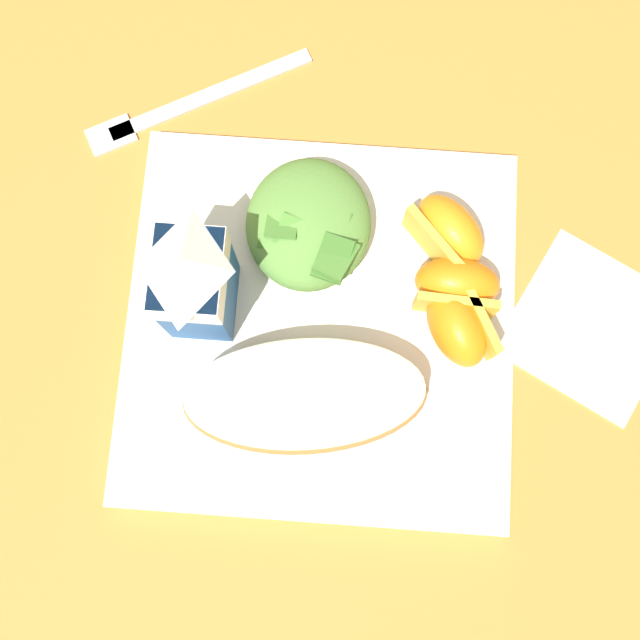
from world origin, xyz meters
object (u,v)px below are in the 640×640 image
object	(u,v)px
milk_carton	(193,281)
metal_fork	(182,106)
orange_wedge_middle	(457,286)
orange_wedge_rear	(448,232)
paper_napkin	(592,326)
white_plate	(320,325)
green_salad_pile	(308,224)
orange_wedge_front	(459,327)
cheesy_pizza_bread	(305,395)

from	to	relation	value
milk_carton	metal_fork	xyz separation A→B (m)	(0.16, 0.04, -0.07)
milk_carton	orange_wedge_middle	xyz separation A→B (m)	(0.02, -0.18, -0.04)
orange_wedge_rear	paper_napkin	world-z (taller)	orange_wedge_rear
white_plate	orange_wedge_rear	bearing A→B (deg)	-51.62
white_plate	paper_napkin	distance (m)	0.20
milk_carton	orange_wedge_rear	size ratio (longest dim) A/B	1.60
green_salad_pile	orange_wedge_middle	distance (m)	0.11
orange_wedge_front	white_plate	bearing A→B (deg)	90.03
white_plate	orange_wedge_rear	distance (m)	0.11
green_salad_pile	orange_wedge_middle	bearing A→B (deg)	-109.19
cheesy_pizza_bread	paper_napkin	xyz separation A→B (m)	(0.07, -0.21, -0.03)
milk_carton	orange_wedge_rear	world-z (taller)	milk_carton
metal_fork	white_plate	bearing A→B (deg)	-144.26
green_salad_pile	metal_fork	xyz separation A→B (m)	(0.10, 0.11, -0.03)
cheesy_pizza_bread	milk_carton	xyz separation A→B (m)	(0.06, 0.08, 0.04)
milk_carton	orange_wedge_rear	distance (m)	0.18
orange_wedge_front	metal_fork	bearing A→B (deg)	52.28
orange_wedge_rear	metal_fork	xyz separation A→B (m)	(0.10, 0.21, -0.03)
orange_wedge_front	paper_napkin	distance (m)	0.11
orange_wedge_rear	metal_fork	world-z (taller)	orange_wedge_rear
cheesy_pizza_bread	orange_wedge_middle	size ratio (longest dim) A/B	2.90
green_salad_pile	orange_wedge_middle	xyz separation A→B (m)	(-0.04, -0.11, -0.00)
paper_napkin	metal_fork	distance (m)	0.36
orange_wedge_rear	paper_napkin	xyz separation A→B (m)	(-0.05, -0.11, -0.03)
green_salad_pile	orange_wedge_front	bearing A→B (deg)	-121.30
paper_napkin	green_salad_pile	bearing A→B (deg)	76.41
green_salad_pile	metal_fork	bearing A→B (deg)	46.73
white_plate	milk_carton	xyz separation A→B (m)	(0.01, 0.08, 0.07)
green_salad_pile	orange_wedge_rear	bearing A→B (deg)	-88.97
cheesy_pizza_bread	metal_fork	world-z (taller)	cheesy_pizza_bread
cheesy_pizza_bread	orange_wedge_rear	distance (m)	0.16
milk_carton	white_plate	bearing A→B (deg)	-96.59
green_salad_pile	orange_wedge_front	world-z (taller)	green_salad_pile
metal_fork	orange_wedge_rear	bearing A→B (deg)	-115.70
orange_wedge_front	paper_napkin	world-z (taller)	orange_wedge_front
orange_wedge_front	paper_napkin	bearing A→B (deg)	-81.78
orange_wedge_rear	metal_fork	distance (m)	0.23
orange_wedge_middle	metal_fork	distance (m)	0.26
orange_wedge_middle	cheesy_pizza_bread	bearing A→B (deg)	129.98
green_salad_pile	paper_napkin	bearing A→B (deg)	-103.59
orange_wedge_rear	green_salad_pile	bearing A→B (deg)	91.03
cheesy_pizza_bread	green_salad_pile	bearing A→B (deg)	3.22
orange_wedge_middle	orange_wedge_rear	bearing A→B (deg)	11.26
orange_wedge_front	orange_wedge_middle	bearing A→B (deg)	4.35
green_salad_pile	orange_wedge_rear	world-z (taller)	green_salad_pile
green_salad_pile	paper_napkin	world-z (taller)	green_salad_pile
cheesy_pizza_bread	green_salad_pile	xyz separation A→B (m)	(0.12, 0.01, 0.00)
white_plate	orange_wedge_middle	distance (m)	0.10
green_salad_pile	paper_napkin	xyz separation A→B (m)	(-0.05, -0.21, -0.03)
orange_wedge_rear	white_plate	bearing A→B (deg)	128.38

